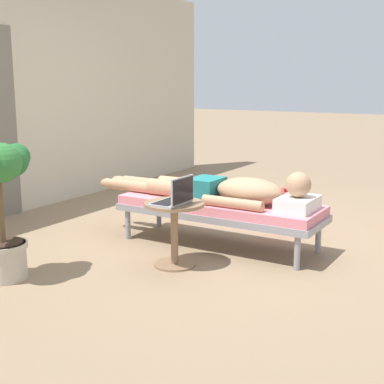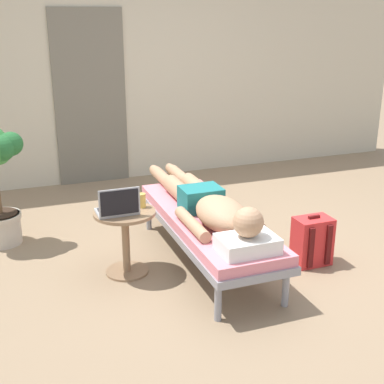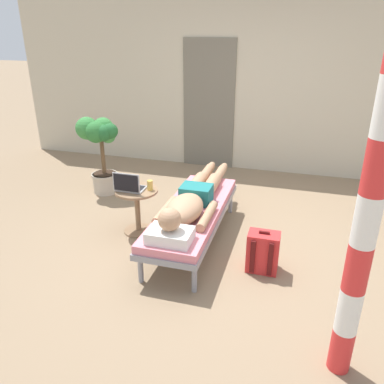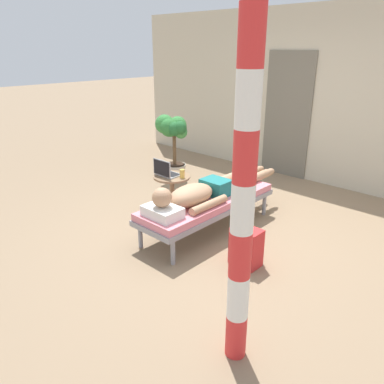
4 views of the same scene
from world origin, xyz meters
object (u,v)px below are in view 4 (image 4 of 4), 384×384
at_px(lounge_chair, 208,203).
at_px(potted_plant, 173,138).
at_px(person_reclining, 205,191).
at_px(backpack, 246,247).
at_px(side_table, 172,188).
at_px(porch_post, 243,208).
at_px(laptop, 166,172).
at_px(drink_glass, 182,174).

xyz_separation_m(lounge_chair, potted_plant, (-1.61, 0.98, 0.37)).
bearing_deg(lounge_chair, person_reclining, -90.00).
xyz_separation_m(backpack, potted_plant, (-2.41, 1.31, 0.52)).
relative_size(side_table, porch_post, 0.23).
bearing_deg(porch_post, side_table, 146.27).
bearing_deg(lounge_chair, backpack, -22.13).
bearing_deg(potted_plant, backpack, -28.53).
relative_size(laptop, drink_glass, 2.79).
height_order(person_reclining, backpack, person_reclining).
bearing_deg(potted_plant, lounge_chair, -31.45).
height_order(drink_glass, backpack, drink_glass).
distance_m(drink_glass, potted_plant, 1.42).
distance_m(side_table, potted_plant, 1.37).
bearing_deg(porch_post, laptop, 147.96).
distance_m(lounge_chair, person_reclining, 0.18).
bearing_deg(potted_plant, person_reclining, -32.78).
distance_m(lounge_chair, drink_glass, 0.57).
relative_size(side_table, drink_glass, 4.70).
height_order(side_table, potted_plant, potted_plant).
height_order(potted_plant, porch_post, porch_post).
relative_size(person_reclining, backpack, 5.12).
relative_size(lounge_chair, drink_glass, 16.85).
xyz_separation_m(lounge_chair, drink_glass, (-0.52, 0.09, 0.23)).
height_order(drink_glass, potted_plant, potted_plant).
bearing_deg(side_table, laptop, -139.48).
bearing_deg(side_table, person_reclining, -8.70).
height_order(laptop, backpack, laptop).
relative_size(lounge_chair, porch_post, 0.81).
height_order(lounge_chair, backpack, backpack).
distance_m(backpack, porch_post, 1.56).
bearing_deg(backpack, drink_glass, 162.57).
bearing_deg(backpack, porch_post, -57.84).
xyz_separation_m(side_table, backpack, (1.47, -0.37, -0.16)).
height_order(person_reclining, laptop, laptop).
bearing_deg(backpack, lounge_chair, 157.87).
distance_m(person_reclining, drink_glass, 0.54).
bearing_deg(porch_post, potted_plant, 142.49).
height_order(lounge_chair, porch_post, porch_post).
bearing_deg(person_reclining, lounge_chair, 90.00).
bearing_deg(person_reclining, drink_glass, 164.79).
height_order(person_reclining, side_table, person_reclining).
height_order(laptop, porch_post, porch_post).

